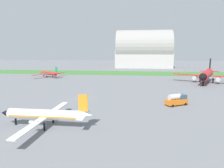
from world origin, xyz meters
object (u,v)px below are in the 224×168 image
object	(u,v)px
airplane_parked_jet_far	(207,74)
fuel_truck_near_gate	(177,100)
airplane_foreground_turboprop	(46,115)
airplane_taxiing_turboprop	(49,73)

from	to	relation	value
airplane_parked_jet_far	fuel_truck_near_gate	distance (m)	49.98
airplane_parked_jet_far	fuel_truck_near_gate	world-z (taller)	airplane_parked_jet_far
airplane_parked_jet_far	airplane_foreground_turboprop	size ratio (longest dim) A/B	1.34
airplane_taxiing_turboprop	fuel_truck_near_gate	xyz separation A→B (m)	(63.17, -56.63, -0.81)
fuel_truck_near_gate	airplane_taxiing_turboprop	bearing A→B (deg)	107.53
airplane_parked_jet_far	airplane_foreground_turboprop	world-z (taller)	airplane_parked_jet_far
airplane_parked_jet_far	airplane_taxiing_turboprop	xyz separation A→B (m)	(-85.63, 12.05, -1.76)
airplane_parked_jet_far	fuel_truck_near_gate	size ratio (longest dim) A/B	4.48
airplane_foreground_turboprop	fuel_truck_near_gate	distance (m)	35.90
airplane_foreground_turboprop	airplane_parked_jet_far	bearing A→B (deg)	-128.20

